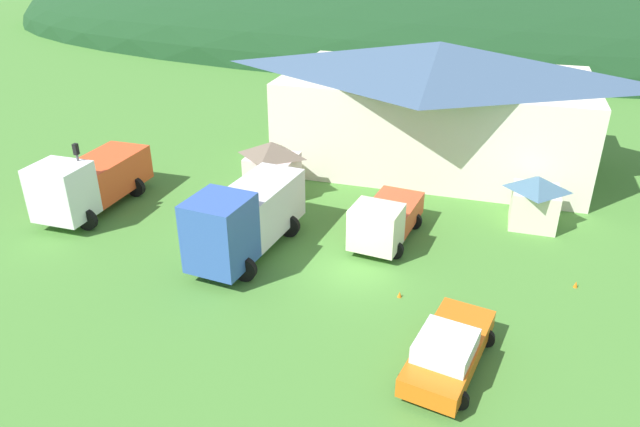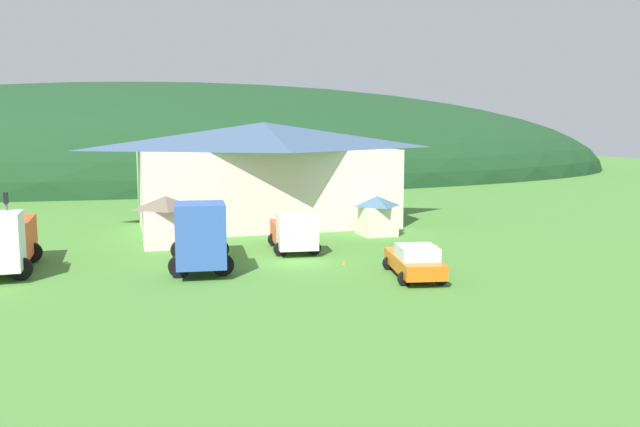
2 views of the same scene
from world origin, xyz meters
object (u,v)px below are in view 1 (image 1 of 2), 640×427
at_px(play_shed_pink, 272,168).
at_px(traffic_light_west, 81,175).
at_px(depot_building, 435,103).
at_px(traffic_cone_near_pickup, 575,287).
at_px(play_shed_cream, 535,200).
at_px(heavy_rig_white, 89,181).
at_px(box_truck_blue, 245,217).
at_px(light_truck_cream, 385,219).
at_px(traffic_cone_mid_row, 399,297).
at_px(service_pickup_orange, 448,350).

xyz_separation_m(play_shed_pink, traffic_light_west, (-7.94, -5.82, 0.94)).
height_order(depot_building, traffic_cone_near_pickup, depot_building).
distance_m(play_shed_cream, traffic_light_west, 22.77).
bearing_deg(heavy_rig_white, traffic_light_west, 26.19).
xyz_separation_m(box_truck_blue, traffic_light_west, (-9.17, 0.76, 0.66)).
xyz_separation_m(play_shed_pink, light_truck_cream, (7.08, -3.55, -0.44)).
distance_m(box_truck_blue, light_truck_cream, 6.63).
distance_m(play_shed_cream, play_shed_pink, 13.94).
distance_m(play_shed_pink, light_truck_cream, 7.93).
distance_m(depot_building, play_shed_pink, 11.26).
relative_size(heavy_rig_white, traffic_light_west, 1.68).
distance_m(play_shed_pink, traffic_cone_mid_row, 11.89).
bearing_deg(box_truck_blue, play_shed_pink, -163.16).
bearing_deg(heavy_rig_white, play_shed_cream, 103.38).
distance_m(play_shed_cream, traffic_cone_near_pickup, 5.94).
bearing_deg(heavy_rig_white, play_shed_pink, 119.50).
distance_m(heavy_rig_white, box_truck_blue, 9.89).
bearing_deg(traffic_light_west, service_pickup_orange, -17.64).
relative_size(box_truck_blue, traffic_light_west, 1.79).
height_order(light_truck_cream, traffic_light_west, traffic_light_west).
bearing_deg(traffic_cone_mid_row, depot_building, 92.95).
bearing_deg(light_truck_cream, traffic_cone_near_pickup, 86.60).
height_order(play_shed_cream, traffic_light_west, traffic_light_west).
distance_m(service_pickup_orange, traffic_light_west, 19.89).
distance_m(depot_building, light_truck_cream, 11.65).
xyz_separation_m(heavy_rig_white, traffic_cone_near_pickup, (24.10, -0.41, -1.68)).
height_order(play_shed_cream, traffic_cone_mid_row, play_shed_cream).
relative_size(light_truck_cream, traffic_cone_mid_row, 10.65).
bearing_deg(play_shed_cream, heavy_rig_white, -167.14).
relative_size(depot_building, heavy_rig_white, 2.77).
distance_m(light_truck_cream, traffic_cone_near_pickup, 8.76).
relative_size(play_shed_cream, heavy_rig_white, 0.38).
bearing_deg(traffic_cone_near_pickup, box_truck_blue, -174.15).
relative_size(play_shed_pink, service_pickup_orange, 0.59).
height_order(play_shed_cream, play_shed_pink, play_shed_pink).
relative_size(box_truck_blue, traffic_cone_mid_row, 14.26).
bearing_deg(light_truck_cream, play_shed_cream, 127.00).
height_order(depot_building, traffic_cone_mid_row, depot_building).
distance_m(play_shed_pink, box_truck_blue, 6.70).
bearing_deg(service_pickup_orange, traffic_cone_mid_row, -137.99).
bearing_deg(play_shed_pink, traffic_light_west, -143.78).
relative_size(traffic_light_west, traffic_cone_near_pickup, 7.29).
relative_size(play_shed_pink, traffic_cone_mid_row, 6.01).
height_order(service_pickup_orange, traffic_cone_near_pickup, service_pickup_orange).
distance_m(play_shed_cream, heavy_rig_white, 22.99).
relative_size(heavy_rig_white, light_truck_cream, 1.26).
relative_size(light_truck_cream, service_pickup_orange, 1.04).
bearing_deg(traffic_cone_near_pickup, traffic_light_west, -178.27).
bearing_deg(play_shed_pink, traffic_cone_mid_row, -42.75).
height_order(play_shed_cream, service_pickup_orange, play_shed_cream).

